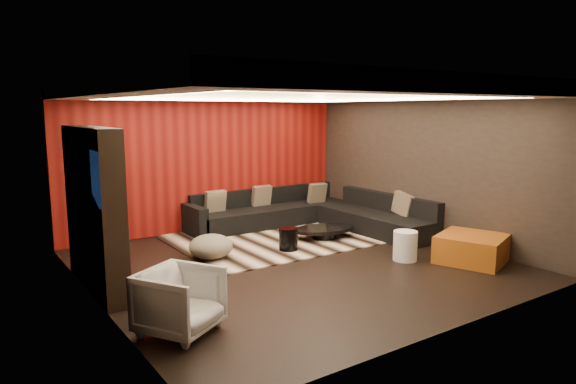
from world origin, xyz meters
TOP-DOWN VIEW (x-y plane):
  - floor at (0.00, 0.00)m, footprint 6.00×6.00m
  - ceiling at (0.00, 0.00)m, footprint 6.00×6.00m
  - wall_back at (0.00, 3.01)m, footprint 6.00×0.02m
  - wall_left at (-3.01, 0.00)m, footprint 0.02×6.00m
  - wall_right at (3.01, 0.00)m, footprint 0.02×6.00m
  - red_feature_wall at (0.00, 2.97)m, footprint 5.98×0.05m
  - soffit_back at (0.00, 2.70)m, footprint 6.00×0.60m
  - soffit_front at (0.00, -2.70)m, footprint 6.00×0.60m
  - soffit_left at (-2.70, 0.00)m, footprint 0.60×4.80m
  - soffit_right at (2.70, 0.00)m, footprint 0.60×4.80m
  - cove_back at (0.00, 2.36)m, footprint 4.80×0.08m
  - cove_front at (0.00, -2.36)m, footprint 4.80×0.08m
  - cove_left at (-2.36, 0.00)m, footprint 0.08×4.80m
  - cove_right at (2.36, 0.00)m, footprint 0.08×4.80m
  - tv_surround at (-2.85, 0.60)m, footprint 0.30×2.00m
  - tv_screen at (-2.69, 0.60)m, footprint 0.04×1.30m
  - tv_shelf at (-2.69, 0.60)m, footprint 0.04×1.60m
  - rug at (0.78, 1.57)m, footprint 4.03×3.04m
  - coffee_table at (1.39, 0.98)m, footprint 1.43×1.43m
  - drum_stool at (0.36, 0.67)m, footprint 0.37×0.37m
  - striped_pouf at (-0.97, 0.98)m, footprint 0.91×0.91m
  - white_side_table at (1.61, -0.85)m, footprint 0.50×0.50m
  - orange_ottoman at (2.43, -1.51)m, footprint 1.25×1.25m
  - armchair at (-2.48, -1.37)m, footprint 1.06×1.07m
  - sectional_sofa at (1.73, 1.86)m, footprint 3.65×3.50m
  - throw_pillows at (1.53, 2.02)m, footprint 3.11×2.74m

SIDE VIEW (x-z plane):
  - floor at x=0.00m, z-range -0.02..0.00m
  - rug at x=0.78m, z-range 0.00..0.02m
  - coffee_table at x=1.39m, z-range 0.02..0.22m
  - drum_stool at x=0.36m, z-range 0.02..0.41m
  - striped_pouf at x=-0.97m, z-range 0.02..0.41m
  - orange_ottoman at x=2.43m, z-range 0.00..0.44m
  - white_side_table at x=1.61m, z-range 0.00..0.48m
  - sectional_sofa at x=1.73m, z-range -0.11..0.64m
  - armchair at x=-2.48m, z-range 0.00..0.72m
  - throw_pillows at x=1.53m, z-range 0.37..0.87m
  - tv_shelf at x=-2.69m, z-range 0.68..0.72m
  - tv_surround at x=-2.85m, z-range 0.00..2.20m
  - wall_back at x=0.00m, z-range 0.00..2.80m
  - wall_left at x=-3.01m, z-range 0.00..2.80m
  - wall_right at x=3.01m, z-range 0.00..2.80m
  - red_feature_wall at x=0.00m, z-range 0.01..2.79m
  - tv_screen at x=-2.69m, z-range 1.05..1.85m
  - cove_back at x=0.00m, z-range 2.58..2.62m
  - cove_front at x=0.00m, z-range 2.58..2.62m
  - cove_left at x=-2.36m, z-range 2.58..2.62m
  - cove_right at x=2.36m, z-range 2.58..2.62m
  - soffit_back at x=0.00m, z-range 2.58..2.80m
  - soffit_front at x=0.00m, z-range 2.58..2.80m
  - soffit_left at x=-2.70m, z-range 2.58..2.80m
  - soffit_right at x=2.70m, z-range 2.58..2.80m
  - ceiling at x=0.00m, z-range 2.80..2.82m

